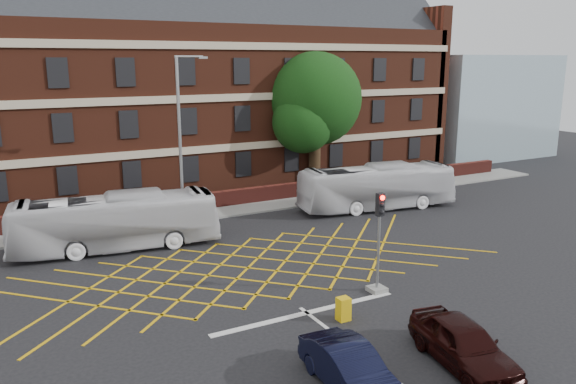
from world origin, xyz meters
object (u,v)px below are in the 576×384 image
bus_left (116,222)px  car_navy (350,369)px  car_maroon (463,344)px  traffic_light_near (378,252)px  bus_right (377,187)px  street_lamp (182,172)px  deciduous_tree (315,106)px  utility_cabinet (343,309)px

bus_left → car_navy: size_ratio=2.53×
car_maroon → traffic_light_near: 6.23m
bus_right → traffic_light_near: size_ratio=2.46×
bus_right → bus_left: bearing=99.4°
bus_left → street_lamp: bearing=-62.6°
car_navy → deciduous_tree: bearing=64.2°
deciduous_tree → traffic_light_near: (-8.06, -18.60, -4.46)m
bus_left → utility_cabinet: bearing=-147.8°
car_maroon → street_lamp: 18.85m
traffic_light_near → street_lamp: bearing=109.4°
bus_right → traffic_light_near: (-8.29, -10.98, 0.30)m
traffic_light_near → utility_cabinet: size_ratio=4.80×
deciduous_tree → traffic_light_near: size_ratio=2.39×
deciduous_tree → bus_left: bearing=-154.9°
bus_right → deciduous_tree: 8.99m
car_navy → traffic_light_near: bearing=49.6°
bus_left → street_lamp: size_ratio=1.07×
bus_left → traffic_light_near: traffic_light_near is taller
traffic_light_near → utility_cabinet: (-2.75, -1.54, -1.32)m
traffic_light_near → utility_cabinet: bearing=-150.7°
utility_cabinet → deciduous_tree: bearing=61.8°
traffic_light_near → street_lamp: 13.20m
traffic_light_near → street_lamp: size_ratio=0.44×
street_lamp → utility_cabinet: bearing=-83.4°
car_maroon → car_navy: bearing=-178.3°
car_maroon → bus_right: bearing=70.9°
utility_cabinet → bus_left: bearing=114.7°
traffic_light_near → bus_left: bearing=127.9°
bus_right → car_navy: 21.24m
car_navy → car_maroon: (3.96, -0.58, 0.07)m
deciduous_tree → street_lamp: (-12.41, -6.24, -2.78)m
bus_left → car_navy: (3.31, -16.32, -0.77)m
bus_right → deciduous_tree: deciduous_tree is taller
car_maroon → utility_cabinet: (-1.56, 4.49, -0.31)m
utility_cabinet → street_lamp: bearing=96.6°
bus_left → deciduous_tree: (16.52, 7.74, 4.77)m
street_lamp → car_navy: bearing=-92.6°
deciduous_tree → street_lamp: 14.17m
car_navy → car_maroon: size_ratio=0.93×
bus_right → utility_cabinet: bearing=147.6°
bus_right → car_maroon: bearing=159.8°
street_lamp → utility_cabinet: size_ratio=10.98×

